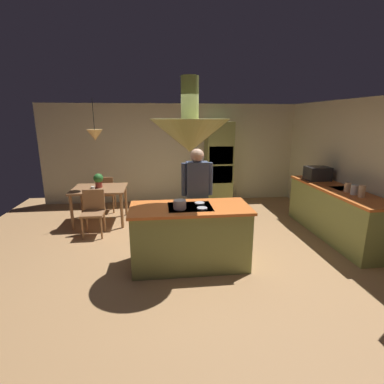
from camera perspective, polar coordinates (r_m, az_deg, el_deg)
The scene contains 19 objects.
ground at distance 4.78m, azimuth -0.65°, elevation -12.93°, with size 8.16×8.16×0.00m, color #AD7F51.
wall_back at distance 7.74m, azimuth -3.39°, elevation 7.56°, with size 6.80×0.10×2.55m, color beige.
wall_right at distance 5.99m, azimuth 31.55°, elevation 3.42°, with size 0.10×7.20×2.55m, color beige.
kitchen_island at distance 4.40m, azimuth -0.39°, elevation -8.66°, with size 1.77×0.82×0.96m.
counter_run_right at distance 6.09m, azimuth 26.40°, elevation -3.56°, with size 0.73×2.51×0.94m.
oven_tower at distance 7.52m, azimuth 5.26°, elevation 5.61°, with size 0.66×0.62×2.11m.
dining_table at distance 6.44m, azimuth -17.74°, elevation -0.06°, with size 1.10×0.93×0.76m.
person_at_island at distance 4.90m, azimuth 1.00°, elevation 0.09°, with size 0.53×0.23×1.71m.
range_hood at distance 4.06m, azimuth -0.43°, elevation 11.45°, with size 1.10×1.10×1.00m.
pendant_light_over_table at distance 6.26m, azimuth -18.59°, elevation 10.61°, with size 0.32×0.32×0.82m.
chair_facing_island at distance 5.83m, azimuth -18.86°, elevation -3.26°, with size 0.40×0.40×0.87m.
chair_by_back_wall at distance 7.13m, azimuth -16.63°, elevation 0.07°, with size 0.40×0.40×0.87m.
potted_plant_on_table at distance 6.43m, azimuth -17.96°, elevation 2.32°, with size 0.20×0.20×0.30m.
cup_on_table at distance 6.20m, azimuth -18.95°, elevation 0.65°, with size 0.07×0.07×0.09m, color white.
canister_flour at distance 5.46m, azimuth 30.48°, elevation 0.10°, with size 0.10×0.10×0.20m, color #E0B78C.
canister_sugar at distance 5.60m, azimuth 29.38°, elevation 0.40°, with size 0.12×0.12×0.17m, color silver.
canister_tea at distance 5.75m, azimuth 28.34°, elevation 0.81°, with size 0.12×0.12×0.16m, color #E0B78C.
microwave_on_counter at distance 6.56m, azimuth 23.50°, elevation 3.37°, with size 0.46×0.36×0.28m, color #232326.
cooking_pot_on_cooktop at distance 4.08m, azimuth -2.44°, elevation -2.44°, with size 0.18×0.18×0.12m, color #B2B2B7.
Camera 1 is at (-0.44, -4.23, 2.20)m, focal length 27.06 mm.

